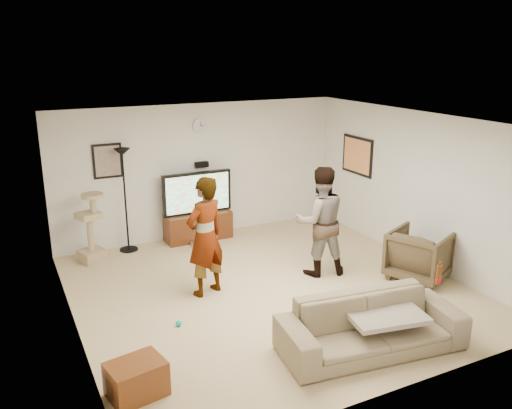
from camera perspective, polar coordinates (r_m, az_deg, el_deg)
name	(u,v)px	position (r m, az deg, el deg)	size (l,w,h in m)	color
floor	(269,290)	(8.05, 1.37, -9.12)	(5.50, 5.50, 0.02)	tan
ceiling	(270,121)	(7.32, 1.51, 8.94)	(5.50, 5.50, 0.02)	silver
wall_back	(201,171)	(10.02, -5.95, 3.63)	(5.50, 0.04, 2.50)	white
wall_front	(400,283)	(5.48, 15.17, -8.13)	(5.50, 0.04, 2.50)	white
wall_left	(68,239)	(6.82, -19.49, -3.54)	(0.04, 5.50, 2.50)	white
wall_right	(416,187)	(9.16, 16.83, 1.76)	(0.04, 5.50, 2.50)	white
wall_clock	(200,126)	(9.84, -6.04, 8.42)	(0.26, 0.26, 0.04)	white
wall_speaker	(202,165)	(9.94, -5.85, 4.29)	(0.25, 0.10, 0.10)	black
picture_back	(107,161)	(9.48, -15.64, 4.52)	(0.42, 0.03, 0.52)	gray
picture_right	(357,156)	(10.28, 10.80, 5.18)	(0.03, 0.78, 0.62)	#EA8C50
tv_stand	(198,226)	(10.01, -6.22, -2.31)	(1.23, 0.45, 0.51)	#431F0E
console_box	(203,244)	(9.72, -5.71, -4.27)	(0.40, 0.30, 0.07)	silver
tv	(197,193)	(9.82, -6.34, 1.26)	(1.31, 0.08, 0.78)	black
tv_screen	(198,193)	(9.78, -6.25, 1.19)	(1.21, 0.01, 0.68)	#4BE9CF
floor_lamp	(125,201)	(9.49, -13.84, 0.39)	(0.32, 0.32, 1.83)	black
cat_tree	(90,228)	(9.25, -17.42, -2.39)	(0.38, 0.38, 1.19)	tan
person_left	(205,237)	(7.63, -5.46, -3.45)	(0.64, 0.42, 1.76)	#A2A5AF
person_right	(320,221)	(8.34, 6.87, -1.78)	(0.85, 0.66, 1.75)	#375F7A
sofa	(371,325)	(6.59, 12.27, -12.54)	(2.20, 0.86, 0.64)	#786A51
throw_blanket	(384,313)	(6.64, 13.55, -11.30)	(0.90, 0.70, 0.06)	tan
beer_bottle	(439,275)	(7.02, 19.02, -7.15)	(0.06, 0.06, 0.25)	#58290C
armchair	(419,255)	(8.63, 17.11, -5.18)	(0.83, 0.86, 0.78)	#413523
side_table	(136,379)	(5.91, -12.71, -17.80)	(0.57, 0.43, 0.38)	#633115
toy_ball	(179,323)	(7.13, -8.29, -12.51)	(0.08, 0.08, 0.08)	#03B29E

